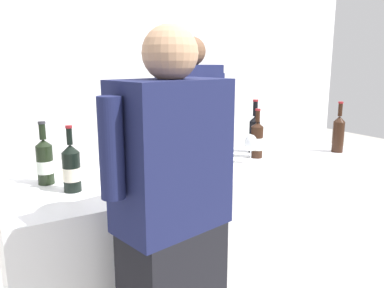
# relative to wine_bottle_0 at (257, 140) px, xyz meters

# --- Properties ---
(wall_back) EXTENTS (8.00, 0.10, 2.80)m
(wall_back) POSITION_rel_wine_bottle_0_xyz_m (-0.37, 2.56, 0.35)
(wall_back) COLOR white
(wall_back) RESTS_ON ground_plane
(counter) EXTENTS (2.27, 0.69, 0.94)m
(counter) POSITION_rel_wine_bottle_0_xyz_m (-0.37, -0.04, -0.58)
(counter) COLOR white
(counter) RESTS_ON ground_plane
(wine_bottle_0) EXTENTS (0.08, 0.08, 0.31)m
(wine_bottle_0) POSITION_rel_wine_bottle_0_xyz_m (0.00, 0.00, 0.00)
(wine_bottle_0) COLOR black
(wine_bottle_0) RESTS_ON counter
(wine_bottle_1) EXTENTS (0.08, 0.08, 0.31)m
(wine_bottle_1) POSITION_rel_wine_bottle_0_xyz_m (-0.57, 0.06, 0.01)
(wine_bottle_1) COLOR black
(wine_bottle_1) RESTS_ON counter
(wine_bottle_2) EXTENTS (0.08, 0.08, 0.32)m
(wine_bottle_2) POSITION_rel_wine_bottle_0_xyz_m (-1.26, 0.11, 0.00)
(wine_bottle_2) COLOR black
(wine_bottle_2) RESTS_ON counter
(wine_bottle_3) EXTENTS (0.08, 0.08, 0.34)m
(wine_bottle_3) POSITION_rel_wine_bottle_0_xyz_m (0.57, -0.16, 0.02)
(wine_bottle_3) COLOR black
(wine_bottle_3) RESTS_ON counter
(wine_bottle_4) EXTENTS (0.08, 0.08, 0.32)m
(wine_bottle_4) POSITION_rel_wine_bottle_0_xyz_m (-1.17, -0.07, -0.00)
(wine_bottle_4) COLOR black
(wine_bottle_4) RESTS_ON counter
(wine_bottle_5) EXTENTS (0.07, 0.07, 0.36)m
(wine_bottle_5) POSITION_rel_wine_bottle_0_xyz_m (-0.14, 0.13, 0.03)
(wine_bottle_5) COLOR black
(wine_bottle_5) RESTS_ON counter
(wine_bottle_6) EXTENTS (0.07, 0.07, 0.36)m
(wine_bottle_6) POSITION_rel_wine_bottle_0_xyz_m (0.08, 0.12, 0.01)
(wine_bottle_6) COLOR black
(wine_bottle_6) RESTS_ON counter
(wine_bottle_7) EXTENTS (0.08, 0.08, 0.32)m
(wine_bottle_7) POSITION_rel_wine_bottle_0_xyz_m (-0.73, 0.02, -0.00)
(wine_bottle_7) COLOR black
(wine_bottle_7) RESTS_ON counter
(wine_glass) EXTENTS (0.07, 0.07, 0.18)m
(wine_glass) POSITION_rel_wine_bottle_0_xyz_m (-0.12, -0.10, 0.01)
(wine_glass) COLOR silver
(wine_glass) RESTS_ON counter
(ice_bucket) EXTENTS (0.20, 0.20, 0.21)m
(ice_bucket) POSITION_rel_wine_bottle_0_xyz_m (-0.80, -0.20, -0.01)
(ice_bucket) COLOR silver
(ice_bucket) RESTS_ON counter
(person_server) EXTENTS (0.57, 0.26, 1.72)m
(person_server) POSITION_rel_wine_bottle_0_xyz_m (-0.11, 0.63, -0.21)
(person_server) COLOR black
(person_server) RESTS_ON ground_plane
(person_guest) EXTENTS (0.56, 0.32, 1.67)m
(person_guest) POSITION_rel_wine_bottle_0_xyz_m (-0.94, -0.64, -0.24)
(person_guest) COLOR black
(person_guest) RESTS_ON ground_plane
(potted_shrub) EXTENTS (0.55, 0.59, 1.32)m
(potted_shrub) POSITION_rel_wine_bottle_0_xyz_m (0.37, 1.13, -0.20)
(potted_shrub) COLOR brown
(potted_shrub) RESTS_ON ground_plane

